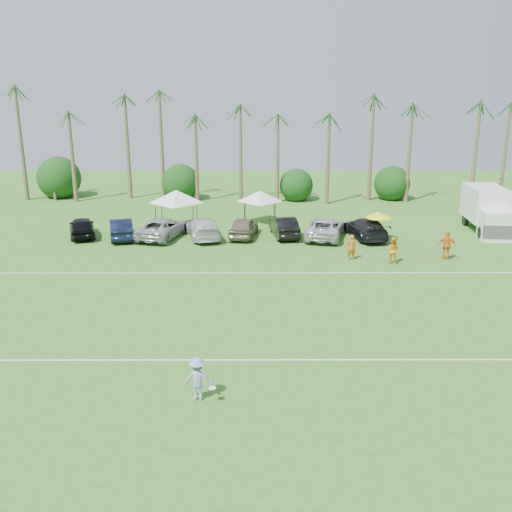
{
  "coord_description": "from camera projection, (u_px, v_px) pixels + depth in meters",
  "views": [
    {
      "loc": [
        1.68,
        -20.34,
        11.38
      ],
      "look_at": [
        1.77,
        12.4,
        1.6
      ],
      "focal_mm": 40.0,
      "sensor_mm": 36.0,
      "label": 1
    }
  ],
  "objects": [
    {
      "name": "palm_tree_0",
      "position": [
        18.0,
        127.0,
        56.96
      ],
      "size": [
        2.4,
        2.4,
        8.9
      ],
      "color": "brown",
      "rests_on": "ground"
    },
    {
      "name": "palm_tree_4",
      "position": [
        198.0,
        127.0,
        57.0
      ],
      "size": [
        2.4,
        2.4,
        8.9
      ],
      "color": "brown",
      "rests_on": "ground"
    },
    {
      "name": "canopy_tent_right",
      "position": [
        260.0,
        191.0,
        48.76
      ],
      "size": [
        4.0,
        4.0,
        3.24
      ],
      "color": "black",
      "rests_on": "ground"
    },
    {
      "name": "ground",
      "position": [
        213.0,
        383.0,
        22.74
      ],
      "size": [
        120.0,
        120.0,
        0.0
      ],
      "primitive_type": "plane",
      "color": "#366E21",
      "rests_on": "ground"
    },
    {
      "name": "parked_car_6",
      "position": [
        325.0,
        228.0,
        44.32
      ],
      "size": [
        3.9,
        6.14,
        1.58
      ],
      "primitive_type": "imported",
      "rotation": [
        0.0,
        0.0,
        2.9
      ],
      "color": "silver",
      "rests_on": "ground"
    },
    {
      "name": "parked_car_1",
      "position": [
        121.0,
        228.0,
        44.21
      ],
      "size": [
        2.82,
        5.05,
        1.58
      ],
      "primitive_type": "imported",
      "rotation": [
        0.0,
        0.0,
        3.4
      ],
      "color": "black",
      "rests_on": "ground"
    },
    {
      "name": "market_umbrella",
      "position": [
        378.0,
        215.0,
        43.12
      ],
      "size": [
        2.05,
        2.05,
        2.28
      ],
      "color": "black",
      "rests_on": "ground"
    },
    {
      "name": "box_truck",
      "position": [
        488.0,
        209.0,
        45.89
      ],
      "size": [
        3.1,
        7.02,
        3.53
      ],
      "rotation": [
        0.0,
        0.0,
        -0.08
      ],
      "color": "white",
      "rests_on": "ground"
    },
    {
      "name": "parked_car_2",
      "position": [
        162.0,
        228.0,
        44.36
      ],
      "size": [
        3.92,
        6.14,
        1.58
      ],
      "primitive_type": "imported",
      "rotation": [
        0.0,
        0.0,
        2.9
      ],
      "color": "#A8A8A8",
      "rests_on": "ground"
    },
    {
      "name": "parked_car_7",
      "position": [
        366.0,
        228.0,
        44.32
      ],
      "size": [
        3.08,
        5.73,
        1.58
      ],
      "primitive_type": "imported",
      "rotation": [
        0.0,
        0.0,
        3.31
      ],
      "color": "black",
      "rests_on": "ground"
    },
    {
      "name": "palm_tree_10",
      "position": [
        469.0,
        109.0,
        56.58
      ],
      "size": [
        2.4,
        2.4,
        10.9
      ],
      "color": "brown",
      "rests_on": "ground"
    },
    {
      "name": "parked_car_0",
      "position": [
        82.0,
        227.0,
        44.66
      ],
      "size": [
        3.19,
        4.98,
        1.58
      ],
      "primitive_type": "imported",
      "rotation": [
        0.0,
        0.0,
        3.45
      ],
      "color": "black",
      "rests_on": "ground"
    },
    {
      "name": "sideline_player_b",
      "position": [
        393.0,
        250.0,
        37.97
      ],
      "size": [
        1.07,
        0.96,
        1.79
      ],
      "primitive_type": "imported",
      "rotation": [
        0.0,
        0.0,
        2.75
      ],
      "color": "orange",
      "rests_on": "ground"
    },
    {
      "name": "frisbee_player",
      "position": [
        198.0,
        379.0,
        21.36
      ],
      "size": [
        1.27,
        0.76,
        1.71
      ],
      "rotation": [
        0.0,
        0.0,
        3.11
      ],
      "color": "#9195CE",
      "rests_on": "ground"
    },
    {
      "name": "canopy_tent_left",
      "position": [
        176.0,
        190.0,
        46.68
      ],
      "size": [
        4.61,
        4.61,
        3.74
      ],
      "color": "black",
      "rests_on": "ground"
    },
    {
      "name": "palm_tree_8",
      "position": [
        367.0,
        127.0,
        57.05
      ],
      "size": [
        2.4,
        2.4,
        8.9
      ],
      "color": "brown",
      "rests_on": "ground"
    },
    {
      "name": "bush_tree_1",
      "position": [
        181.0,
        182.0,
        59.58
      ],
      "size": [
        4.0,
        4.0,
        4.0
      ],
      "color": "brown",
      "rests_on": "ground"
    },
    {
      "name": "palm_tree_11",
      "position": [
        510.0,
        100.0,
        56.35
      ],
      "size": [
        2.4,
        2.4,
        11.9
      ],
      "color": "brown",
      "rests_on": "ground"
    },
    {
      "name": "sideline_player_c",
      "position": [
        447.0,
        245.0,
        38.68
      ],
      "size": [
        1.27,
        0.79,
        2.01
      ],
      "primitive_type": "imported",
      "rotation": [
        0.0,
        0.0,
        2.87
      ],
      "color": "orange",
      "rests_on": "ground"
    },
    {
      "name": "bush_tree_2",
      "position": [
        296.0,
        182.0,
        59.62
      ],
      "size": [
        4.0,
        4.0,
        4.0
      ],
      "color": "brown",
      "rests_on": "ground"
    },
    {
      "name": "bush_tree_0",
      "position": [
        57.0,
        182.0,
        59.55
      ],
      "size": [
        4.0,
        4.0,
        4.0
      ],
      "color": "brown",
      "rests_on": "ground"
    },
    {
      "name": "field_lines",
      "position": [
        223.0,
        308.0,
        30.41
      ],
      "size": [
        80.0,
        12.1,
        0.01
      ],
      "color": "white",
      "rests_on": "ground"
    },
    {
      "name": "palm_tree_6",
      "position": [
        278.0,
        109.0,
        56.53
      ],
      "size": [
        2.4,
        2.4,
        10.9
      ],
      "color": "brown",
      "rests_on": "ground"
    },
    {
      "name": "palm_tree_5",
      "position": [
        238.0,
        118.0,
        56.77
      ],
      "size": [
        2.4,
        2.4,
        9.9
      ],
      "color": "brown",
      "rests_on": "ground"
    },
    {
      "name": "sideline_player_a",
      "position": [
        351.0,
        247.0,
        38.74
      ],
      "size": [
        0.69,
        0.51,
        1.75
      ],
      "primitive_type": "imported",
      "rotation": [
        0.0,
        0.0,
        3.28
      ],
      "color": "orange",
      "rests_on": "ground"
    },
    {
      "name": "parked_car_5",
      "position": [
        284.0,
        227.0,
        44.79
      ],
      "size": [
        2.33,
        4.98,
        1.58
      ],
      "primitive_type": "imported",
      "rotation": [
        0.0,
        0.0,
        3.28
      ],
      "color": "black",
      "rests_on": "ground"
    },
    {
      "name": "palm_tree_1",
      "position": [
        67.0,
        118.0,
        56.72
      ],
      "size": [
        2.4,
        2.4,
        9.9
      ],
      "color": "brown",
      "rests_on": "ground"
    },
    {
      "name": "bush_tree_3",
      "position": [
        391.0,
        182.0,
        59.64
      ],
      "size": [
        4.0,
        4.0,
        4.0
      ],
      "color": "brown",
      "rests_on": "ground"
    },
    {
      "name": "parked_car_3",
      "position": [
        203.0,
        228.0,
        44.35
      ],
      "size": [
        3.51,
        5.82,
        1.58
      ],
      "primitive_type": "imported",
      "rotation": [
        0.0,
        0.0,
        3.4
      ],
      "color": "silver",
      "rests_on": "ground"
    },
    {
      "name": "palm_tree_2",
      "position": [
        117.0,
        109.0,
        56.49
      ],
      "size": [
        2.4,
        2.4,
        10.9
      ],
      "color": "brown",
      "rests_on": "ground"
    },
    {
      "name": "parked_car_4",
      "position": [
        244.0,
        227.0,
        44.64
      ],
      "size": [
        2.54,
        4.86,
        1.58
      ],
      "primitive_type": "imported",
      "rotation": [
        0.0,
        0.0,
        2.99
      ],
      "color": "#786955",
      "rests_on": "ground"
    },
    {
      "name": "palm_tree_9",
      "position": [
        418.0,
        118.0,
        56.82
      ],
      "size": [
        2.4,
        2.4,
        9.9
      ],
      "color": "brown",
      "rests_on": "ground"
    },
    {
      "name": "palm_tree_7",
      "position": [
        318.0,
        100.0,
        56.3
      ],
      "size": [
        2.4,
        2.4,
        11.9
      ],
      "color": "brown",
      "rests_on": "ground"
    },
    {
      "name": "palm_tree_3",
      "position": [
        156.0,
        100.0,
        56.25
      ],
      "size": [
        2.4,
        2.4,
        11.9
      ],
      "color": "brown",
      "rests_on": "ground"
    }
  ]
}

